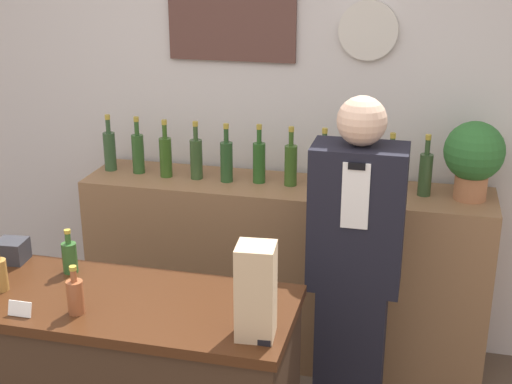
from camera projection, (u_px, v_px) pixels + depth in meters
The scene contains 21 objects.
back_wall at pixel (262, 102), 3.87m from camera, with size 5.20×0.09×2.70m.
back_shelf at pixel (283, 271), 3.87m from camera, with size 2.13×0.44×0.99m.
shopkeeper at pixel (354, 274), 3.16m from camera, with size 0.40×0.25×1.60m.
potted_plant at pixel (474, 155), 3.43m from camera, with size 0.29×0.29×0.39m.
paper_bag at pixel (256, 291), 2.39m from camera, with size 0.14×0.14×0.34m.
tape_dispenser at pixel (261, 335), 2.41m from camera, with size 0.09×0.06×0.07m.
price_card_right at pixel (20, 309), 2.57m from camera, with size 0.09×0.02×0.06m.
gift_box at pixel (12, 251), 3.00m from camera, with size 0.13×0.12×0.09m.
counter_bottle_2 at pixel (70, 256), 2.89m from camera, with size 0.06×0.06×0.19m.
counter_bottle_3 at pixel (75, 295), 2.58m from camera, with size 0.06×0.06×0.19m.
shelf_bottle_0 at pixel (110, 150), 3.90m from camera, with size 0.07×0.07×0.31m.
shelf_bottle_1 at pixel (138, 152), 3.86m from camera, with size 0.07×0.07×0.31m.
shelf_bottle_2 at pixel (166, 156), 3.79m from camera, with size 0.07×0.07×0.31m.
shelf_bottle_3 at pixel (196, 157), 3.76m from camera, with size 0.07×0.07×0.31m.
shelf_bottle_4 at pixel (226, 160), 3.72m from camera, with size 0.07×0.07×0.31m.
shelf_bottle_5 at pixel (259, 161), 3.70m from camera, with size 0.07×0.07×0.31m.
shelf_bottle_6 at pixel (291, 164), 3.66m from camera, with size 0.07×0.07×0.31m.
shelf_bottle_7 at pixel (324, 165), 3.63m from camera, with size 0.07×0.07×0.31m.
shelf_bottle_8 at pixel (357, 168), 3.59m from camera, with size 0.07×0.07×0.31m.
shelf_bottle_9 at pixel (391, 171), 3.54m from camera, with size 0.07×0.07×0.31m.
shelf_bottle_10 at pixel (425, 173), 3.52m from camera, with size 0.07×0.07×0.31m.
Camera 1 is at (0.88, -1.71, 2.21)m, focal length 50.00 mm.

